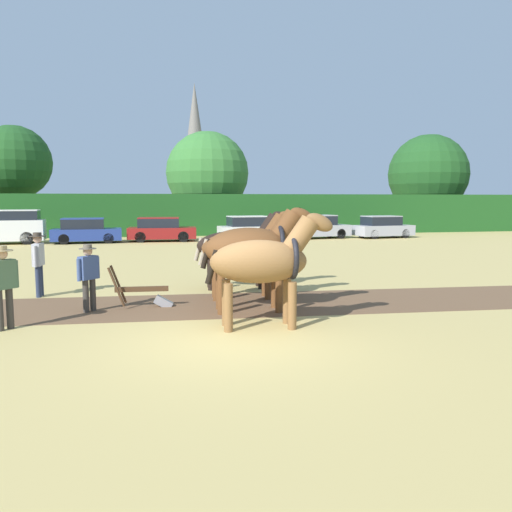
# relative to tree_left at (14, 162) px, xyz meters

# --- Properties ---
(ground_plane) EXTENTS (240.00, 240.00, 0.00)m
(ground_plane) POSITION_rel_tree_left_xyz_m (11.45, -32.51, -5.47)
(ground_plane) COLOR tan
(plowed_furrow_strip) EXTENTS (29.58, 4.99, 0.01)m
(plowed_furrow_strip) POSITION_rel_tree_left_xyz_m (7.87, -29.12, -5.47)
(plowed_furrow_strip) COLOR brown
(plowed_furrow_strip) RESTS_ON ground
(hedgerow) EXTENTS (75.61, 1.62, 3.04)m
(hedgerow) POSITION_rel_tree_left_xyz_m (11.45, -4.49, -3.95)
(hedgerow) COLOR #1E511E
(hedgerow) RESTS_ON ground
(tree_left) EXTENTS (5.53, 5.53, 8.25)m
(tree_left) POSITION_rel_tree_left_xyz_m (0.00, 0.00, 0.00)
(tree_left) COLOR brown
(tree_left) RESTS_ON ground
(tree_center_left) EXTENTS (6.79, 6.79, 8.22)m
(tree_center_left) POSITION_rel_tree_left_xyz_m (14.77, 0.06, -0.66)
(tree_center_left) COLOR #4C3823
(tree_center_left) RESTS_ON ground
(tree_center) EXTENTS (7.34, 7.34, 8.68)m
(tree_center) POSITION_rel_tree_left_xyz_m (35.64, 1.24, -0.47)
(tree_center) COLOR #423323
(tree_center) RESTS_ON ground
(church_spire) EXTENTS (2.80, 2.80, 18.17)m
(church_spire) POSITION_rel_tree_left_xyz_m (16.26, 27.05, 4.03)
(church_spire) COLOR gray
(church_spire) RESTS_ON ground
(draft_horse_lead_left) EXTENTS (2.71, 1.06, 2.43)m
(draft_horse_lead_left) POSITION_rel_tree_left_xyz_m (12.24, -31.74, -4.10)
(draft_horse_lead_left) COLOR brown
(draft_horse_lead_left) RESTS_ON ground
(draft_horse_lead_right) EXTENTS (2.74, 1.17, 2.52)m
(draft_horse_lead_right) POSITION_rel_tree_left_xyz_m (12.34, -30.20, -3.99)
(draft_horse_lead_right) COLOR brown
(draft_horse_lead_right) RESTS_ON ground
(draft_horse_trail_left) EXTENTS (2.79, 1.08, 2.40)m
(draft_horse_trail_left) POSITION_rel_tree_left_xyz_m (12.45, -28.65, -4.12)
(draft_horse_trail_left) COLOR brown
(draft_horse_trail_left) RESTS_ON ground
(draft_horse_trail_right) EXTENTS (2.97, 1.06, 2.36)m
(draft_horse_trail_right) POSITION_rel_tree_left_xyz_m (12.56, -27.10, -4.19)
(draft_horse_trail_right) COLOR black
(draft_horse_trail_right) RESTS_ON ground
(plow) EXTENTS (1.55, 0.49, 1.13)m
(plow) POSITION_rel_tree_left_xyz_m (9.87, -29.25, -5.16)
(plow) COLOR #4C331E
(plow) RESTS_ON ground
(farmer_at_plow) EXTENTS (0.46, 0.48, 1.59)m
(farmer_at_plow) POSITION_rel_tree_left_xyz_m (8.55, -29.49, -4.56)
(farmer_at_plow) COLOR #38332D
(farmer_at_plow) RESTS_ON ground
(farmer_beside_team) EXTENTS (0.41, 0.55, 1.56)m
(farmer_beside_team) POSITION_rel_tree_left_xyz_m (12.64, -25.19, -4.58)
(farmer_beside_team) COLOR #38332D
(farmer_beside_team) RESTS_ON ground
(farmer_onlooker_left) EXTENTS (0.49, 0.51, 1.71)m
(farmer_onlooker_left) POSITION_rel_tree_left_xyz_m (7.07, -30.85, -4.47)
(farmer_onlooker_left) COLOR #38332D
(farmer_onlooker_left) RESTS_ON ground
(farmer_onlooker_right) EXTENTS (0.44, 0.68, 1.75)m
(farmer_onlooker_right) POSITION_rel_tree_left_xyz_m (7.01, -27.29, -4.44)
(farmer_onlooker_right) COLOR #28334C
(farmer_onlooker_right) RESTS_ON ground
(parked_van) EXTENTS (4.93, 2.25, 2.03)m
(parked_van) POSITION_rel_tree_left_xyz_m (1.36, -9.52, -4.42)
(parked_van) COLOR silver
(parked_van) RESTS_ON ground
(parked_car_left) EXTENTS (4.17, 2.02, 1.52)m
(parked_car_left) POSITION_rel_tree_left_xyz_m (6.17, -9.77, -4.75)
(parked_car_left) COLOR navy
(parked_car_left) RESTS_ON ground
(parked_car_center_left) EXTENTS (4.31, 2.03, 1.51)m
(parked_car_center_left) POSITION_rel_tree_left_xyz_m (10.69, -9.48, -4.74)
(parked_car_center_left) COLOR maroon
(parked_car_center_left) RESTS_ON ground
(parked_car_center) EXTENTS (4.30, 2.19, 1.56)m
(parked_car_center) POSITION_rel_tree_left_xyz_m (16.44, -9.34, -4.72)
(parked_car_center) COLOR silver
(parked_car_center) RESTS_ON ground
(parked_car_center_right) EXTENTS (4.38, 2.39, 1.59)m
(parked_car_center_right) POSITION_rel_tree_left_xyz_m (21.17, -9.28, -4.71)
(parked_car_center_right) COLOR #A8A8B2
(parked_car_center_right) RESTS_ON ground
(parked_car_right) EXTENTS (4.18, 2.22, 1.52)m
(parked_car_right) POSITION_rel_tree_left_xyz_m (25.76, -9.72, -4.75)
(parked_car_right) COLOR #A8A8B2
(parked_car_right) RESTS_ON ground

